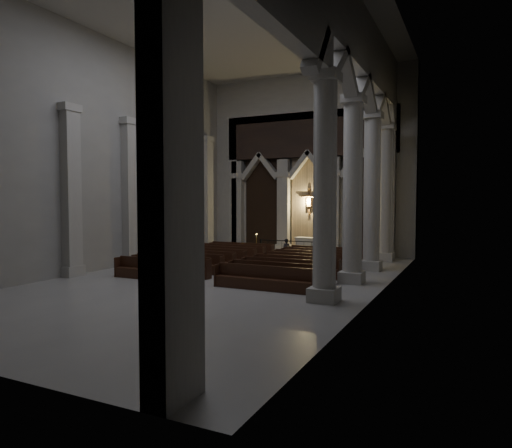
# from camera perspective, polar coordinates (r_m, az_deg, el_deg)

# --- Properties ---
(room) EXTENTS (24.00, 24.10, 12.00)m
(room) POSITION_cam_1_polar(r_m,az_deg,el_deg) (21.05, -4.10, 14.00)
(room) COLOR gray
(room) RESTS_ON ground
(sanctuary_wall) EXTENTS (14.00, 0.77, 12.00)m
(sanctuary_wall) POSITION_cam_1_polar(r_m,az_deg,el_deg) (31.35, 6.58, 8.53)
(sanctuary_wall) COLOR #ABA79F
(sanctuary_wall) RESTS_ON ground
(right_arcade) EXTENTS (1.00, 24.00, 12.00)m
(right_arcade) POSITION_cam_1_polar(r_m,az_deg,el_deg) (20.29, 11.99, 15.01)
(right_arcade) COLOR #ABA79F
(right_arcade) RESTS_ON ground
(left_pilasters) EXTENTS (0.60, 13.00, 8.03)m
(left_pilasters) POSITION_cam_1_polar(r_m,az_deg,el_deg) (27.37, -12.72, 3.61)
(left_pilasters) COLOR #ABA79F
(left_pilasters) RESTS_ON ground
(sanctuary_step) EXTENTS (8.50, 2.60, 0.15)m
(sanctuary_step) POSITION_cam_1_polar(r_m,az_deg,el_deg) (30.52, 5.93, -3.62)
(sanctuary_step) COLOR #ABA79F
(sanctuary_step) RESTS_ON ground
(altar) EXTENTS (1.93, 0.77, 0.98)m
(altar) POSITION_cam_1_polar(r_m,az_deg,el_deg) (30.27, 6.75, -2.60)
(altar) COLOR beige
(altar) RESTS_ON sanctuary_step
(altar_rail) EXTENTS (5.14, 0.09, 1.01)m
(altar_rail) POSITION_cam_1_polar(r_m,az_deg,el_deg) (29.25, 5.08, -2.73)
(altar_rail) COLOR black
(altar_rail) RESTS_ON ground
(candle_stand_left) EXTENTS (0.23, 0.23, 1.35)m
(candle_stand_left) POSITION_cam_1_polar(r_m,az_deg,el_deg) (30.47, 0.06, -3.06)
(candle_stand_left) COLOR #B39537
(candle_stand_left) RESTS_ON ground
(candle_stand_right) EXTENTS (0.24, 0.24, 1.42)m
(candle_stand_right) POSITION_cam_1_polar(r_m,az_deg,el_deg) (28.65, 11.32, -3.47)
(candle_stand_right) COLOR #B39537
(candle_stand_right) RESTS_ON ground
(pews) EXTENTS (9.70, 8.86, 0.96)m
(pews) POSITION_cam_1_polar(r_m,az_deg,el_deg) (23.22, -0.77, -5.10)
(pews) COLOR black
(pews) RESTS_ON ground
(worshipper) EXTENTS (0.51, 0.34, 1.38)m
(worshipper) POSITION_cam_1_polar(r_m,az_deg,el_deg) (26.24, 3.83, -3.35)
(worshipper) COLOR black
(worshipper) RESTS_ON ground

